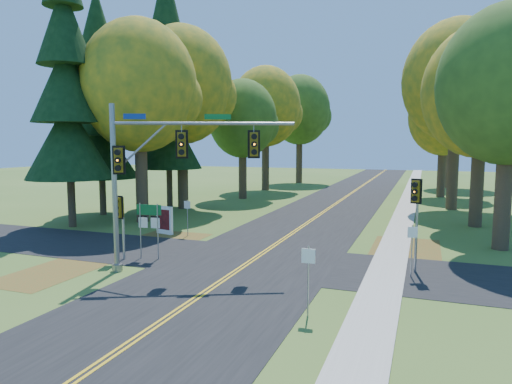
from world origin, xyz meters
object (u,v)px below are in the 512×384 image
(info_kiosk, at_px, (165,220))
(traffic_mast, at_px, (160,165))
(east_signal_pole, at_px, (416,202))
(route_sign_cluster, at_px, (149,220))

(info_kiosk, bearing_deg, traffic_mast, -46.18)
(traffic_mast, distance_m, east_signal_pole, 11.12)
(traffic_mast, bearing_deg, route_sign_cluster, 112.68)
(east_signal_pole, xyz_separation_m, route_sign_cluster, (-12.11, -1.95, -1.19))
(traffic_mast, distance_m, route_sign_cluster, 3.58)
(east_signal_pole, distance_m, route_sign_cluster, 12.33)
(route_sign_cluster, xyz_separation_m, info_kiosk, (-2.58, 5.54, -1.07))
(route_sign_cluster, bearing_deg, info_kiosk, 107.60)
(traffic_mast, bearing_deg, info_kiosk, 96.34)
(east_signal_pole, bearing_deg, route_sign_cluster, -153.57)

